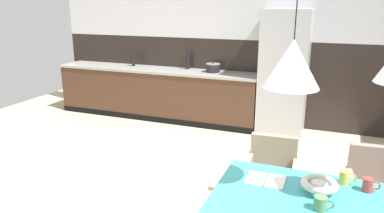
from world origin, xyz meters
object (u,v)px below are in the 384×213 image
Objects in this scene: refrigerator_column at (284,73)px; pendant_lamp_over_table_near at (292,64)px; mug_white_ceramic at (345,177)px; dining_table at (329,209)px; fruit_bowl at (319,185)px; bottle_oil_tall at (188,61)px; armchair_head_of_table at (376,182)px; open_book at (266,180)px; mug_short_terracotta at (321,203)px; mug_tall_blue at (368,185)px; armchair_far_side at (272,167)px; cooking_pot at (213,68)px; bottle_vinegar_dark at (133,60)px.

refrigerator_column is 1.48× the size of pendant_lamp_over_table_near.
dining_table is at bearing -106.57° from mug_white_ceramic.
fruit_bowl is 0.78× the size of bottle_oil_tall.
open_book is at bearing 36.20° from armchair_head_of_table.
pendant_lamp_over_table_near is (-0.26, 0.14, 0.89)m from mug_short_terracotta.
mug_tall_blue reaches higher than armchair_head_of_table.
mug_short_terracotta is at bearing -115.64° from dining_table.
open_book is (0.30, -3.23, -0.24)m from refrigerator_column.
armchair_far_side is at bearing 140.15° from mug_tall_blue.
refrigerator_column reaches higher than mug_short_terracotta.
mug_white_ceramic is 3.75m from cooking_pot.
dining_table is 5.01m from bottle_vinegar_dark.
fruit_bowl is at bearing 121.19° from dining_table.
mug_white_ceramic is at bearing 73.43° from dining_table.
armchair_head_of_table is at bearing 50.93° from pendant_lamp_over_table_near.
refrigerator_column is 6.85× the size of open_book.
armchair_head_of_table reaches higher than dining_table.
armchair_head_of_table is 0.62× the size of pendant_lamp_over_table_near.
cooking_pot is at bearing -63.63° from armchair_far_side.
bottle_vinegar_dark is (-3.94, 2.61, 0.50)m from armchair_head_of_table.
bottle_oil_tall is at bearing 124.78° from fruit_bowl.
mug_short_terracotta is (0.47, -1.03, 0.28)m from armchair_far_side.
armchair_far_side is at bearing 136.56° from mug_white_ceramic.
cooking_pot is 0.18× the size of pendant_lamp_over_table_near.
bottle_oil_tall reaches higher than mug_tall_blue.
mug_tall_blue is 0.91× the size of mug_short_terracotta.
armchair_head_of_table is 3.00× the size of bottle_vinegar_dark.
mug_short_terracotta is 0.48× the size of bottle_vinegar_dark.
pendant_lamp_over_table_near is at bearing 175.41° from dining_table.
mug_white_ceramic reaches higher than armchair_head_of_table.
mug_white_ceramic is 1.00× the size of mug_tall_blue.
mug_tall_blue reaches higher than mug_short_terracotta.
mug_short_terracotta is 4.05m from cooking_pot.
pendant_lamp_over_table_near is at bearing -157.12° from mug_tall_blue.
mug_short_terracotta reaches higher than dining_table.
refrigerator_column is 16.20× the size of mug_white_ceramic.
refrigerator_column is at bearing -2.47° from bottle_vinegar_dark.
open_book is (-0.46, 0.16, 0.05)m from dining_table.
refrigerator_column is 7.16× the size of bottle_vinegar_dark.
refrigerator_column reaches higher than mug_tall_blue.
fruit_bowl is at bearing 54.36° from armchair_head_of_table.
bottle_oil_tall is (-2.43, 3.70, 0.26)m from mug_short_terracotta.
open_book is at bearing 160.56° from dining_table.
mug_white_ceramic is at bearing -56.60° from cooking_pot.
armchair_far_side is 1.17m from mug_short_terracotta.
mug_white_ceramic is (0.87, -3.06, -0.19)m from refrigerator_column.
refrigerator_column is 1.73m from bottle_oil_tall.
mug_white_ceramic is 0.44× the size of bottle_vinegar_dark.
cooking_pot is at bearing 124.84° from mug_tall_blue.
bottle_vinegar_dark is (-3.55, 3.51, 0.33)m from dining_table.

